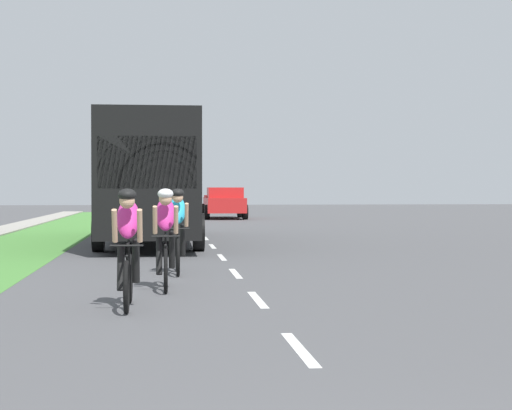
# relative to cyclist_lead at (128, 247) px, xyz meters

# --- Properties ---
(ground_plane) EXTENTS (120.00, 120.00, 0.00)m
(ground_plane) POSITION_rel_cyclist_lead_xyz_m (1.79, 11.62, -0.81)
(ground_plane) COLOR #4C4C4F
(grass_verge) EXTENTS (2.92, 70.00, 0.01)m
(grass_verge) POSITION_rel_cyclist_lead_xyz_m (-3.44, 11.62, -0.81)
(grass_verge) COLOR #478438
(grass_verge) RESTS_ON ground_plane
(lane_markings_center) EXTENTS (0.12, 54.07, 0.01)m
(lane_markings_center) POSITION_rel_cyclist_lead_xyz_m (1.79, 15.62, -0.81)
(lane_markings_center) COLOR white
(lane_markings_center) RESTS_ON ground_plane
(cyclist_lead) EXTENTS (0.42, 1.72, 1.58)m
(cyclist_lead) POSITION_rel_cyclist_lead_xyz_m (0.00, 0.00, 0.00)
(cyclist_lead) COLOR black
(cyclist_lead) RESTS_ON ground_plane
(cyclist_trailing) EXTENTS (0.42, 1.72, 1.58)m
(cyclist_trailing) POSITION_rel_cyclist_lead_xyz_m (0.50, 2.03, 0.00)
(cyclist_trailing) COLOR black
(cyclist_trailing) RESTS_ON ground_plane
(cyclist_distant) EXTENTS (0.42, 1.72, 1.58)m
(cyclist_distant) POSITION_rel_cyclist_lead_xyz_m (0.72, 4.51, 0.00)
(cyclist_distant) COLOR black
(cyclist_distant) RESTS_ON ground_plane
(bus_black) EXTENTS (2.78, 11.60, 3.48)m
(bus_black) POSITION_rel_cyclist_lead_xyz_m (0.10, 13.96, 1.17)
(bus_black) COLOR black
(bus_black) RESTS_ON ground_plane
(pickup_red) EXTENTS (2.22, 5.10, 1.64)m
(pickup_red) POSITION_rel_cyclist_lead_xyz_m (3.65, 33.44, 0.02)
(pickup_red) COLOR red
(pickup_red) RESTS_ON ground_plane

